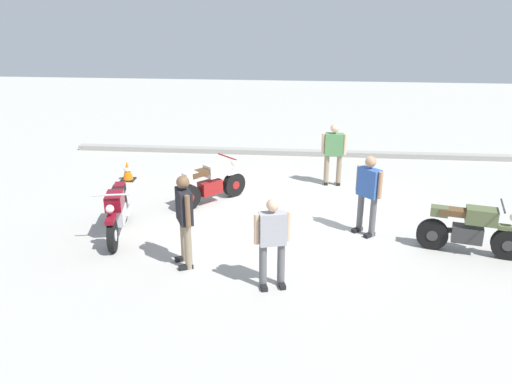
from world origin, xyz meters
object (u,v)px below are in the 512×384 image
at_px(motorcycle_olive_vintage, 470,230).
at_px(person_in_green_shirt, 334,151).
at_px(motorcycle_cream_vintage, 211,183).
at_px(traffic_cone, 127,171).
at_px(person_in_black_shirt, 184,215).
at_px(person_in_gray_shirt, 272,238).
at_px(motorcycle_maroon_cruiser, 117,211).
at_px(person_in_blue_shirt, 368,190).

xyz_separation_m(motorcycle_olive_vintage, person_in_green_shirt, (-2.42, 3.67, 0.44)).
bearing_deg(motorcycle_cream_vintage, traffic_cone, 104.63).
xyz_separation_m(person_in_black_shirt, person_in_gray_shirt, (1.61, -0.61, -0.10)).
distance_m(person_in_black_shirt, person_in_gray_shirt, 1.73).
bearing_deg(person_in_gray_shirt, motorcycle_maroon_cruiser, -134.53).
bearing_deg(motorcycle_maroon_cruiser, motorcycle_olive_vintage, 77.27).
height_order(motorcycle_olive_vintage, motorcycle_cream_vintage, same).
relative_size(person_in_blue_shirt, person_in_gray_shirt, 1.05).
relative_size(motorcycle_maroon_cruiser, traffic_cone, 3.91).
distance_m(motorcycle_olive_vintage, motorcycle_cream_vintage, 5.77).
height_order(person_in_black_shirt, person_in_gray_shirt, person_in_black_shirt).
bearing_deg(person_in_black_shirt, person_in_gray_shirt, 133.93).
distance_m(motorcycle_cream_vintage, person_in_black_shirt, 3.14).
bearing_deg(motorcycle_olive_vintage, person_in_black_shirt, -156.30).
bearing_deg(motorcycle_olive_vintage, person_in_gray_shirt, -143.42).
height_order(person_in_blue_shirt, person_in_black_shirt, person_in_black_shirt).
relative_size(motorcycle_maroon_cruiser, person_in_gray_shirt, 1.30).
xyz_separation_m(person_in_green_shirt, person_in_black_shirt, (-2.86, -4.62, 0.07)).
height_order(motorcycle_cream_vintage, person_in_gray_shirt, person_in_gray_shirt).
relative_size(motorcycle_maroon_cruiser, person_in_black_shirt, 1.20).
relative_size(motorcycle_cream_vintage, traffic_cone, 2.87).
relative_size(motorcycle_cream_vintage, person_in_black_shirt, 0.88).
relative_size(motorcycle_cream_vintage, person_in_blue_shirt, 0.91).
height_order(motorcycle_maroon_cruiser, person_in_gray_shirt, person_in_gray_shirt).
distance_m(motorcycle_olive_vintage, person_in_blue_shirt, 2.05).
bearing_deg(motorcycle_maroon_cruiser, traffic_cone, -175.77).
bearing_deg(person_in_gray_shirt, person_in_black_shirt, -127.39).
xyz_separation_m(person_in_gray_shirt, traffic_cone, (-4.22, 5.11, -0.64)).
bearing_deg(person_in_gray_shirt, person_in_blue_shirt, 125.13).
xyz_separation_m(motorcycle_maroon_cruiser, person_in_black_shirt, (1.68, -1.14, 0.47)).
bearing_deg(traffic_cone, person_in_gray_shirt, -50.45).
bearing_deg(person_in_green_shirt, person_in_black_shirt, 149.13).
height_order(motorcycle_cream_vintage, person_in_blue_shirt, person_in_blue_shirt).
bearing_deg(traffic_cone, motorcycle_maroon_cruiser, -74.57).
distance_m(motorcycle_cream_vintage, motorcycle_maroon_cruiser, 2.53).
xyz_separation_m(person_in_black_shirt, traffic_cone, (-2.61, 4.50, -0.73)).
bearing_deg(person_in_blue_shirt, motorcycle_olive_vintage, 114.68).
relative_size(motorcycle_olive_vintage, motorcycle_cream_vintage, 1.27).
xyz_separation_m(motorcycle_cream_vintage, person_in_black_shirt, (0.07, -3.09, 0.51)).
relative_size(person_in_green_shirt, person_in_black_shirt, 0.95).
height_order(person_in_green_shirt, traffic_cone, person_in_green_shirt).
xyz_separation_m(motorcycle_cream_vintage, person_in_blue_shirt, (3.50, -1.42, 0.47)).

